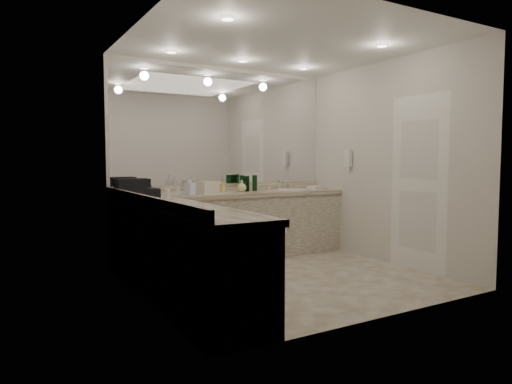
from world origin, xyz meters
TOP-DOWN VIEW (x-y plane):
  - floor at (0.00, 0.00)m, footprint 3.20×3.20m
  - ceiling at (0.00, 0.00)m, footprint 3.20×3.20m
  - wall_back at (0.00, 1.50)m, footprint 3.20×0.02m
  - wall_left at (-1.60, 0.00)m, footprint 0.02×3.00m
  - wall_right at (1.60, 0.00)m, footprint 0.02×3.00m
  - vanity_back_base at (0.00, 1.20)m, footprint 3.20×0.60m
  - vanity_back_top at (0.00, 1.19)m, footprint 3.20×0.64m
  - vanity_left_base at (-1.30, -0.30)m, footprint 0.60×2.40m
  - vanity_left_top at (-1.29, -0.30)m, footprint 0.64×2.42m
  - backsplash_back at (0.00, 1.48)m, footprint 3.20×0.04m
  - backsplash_left at (-1.58, 0.00)m, footprint 0.04×3.00m
  - mirror_back at (0.00, 1.49)m, footprint 3.12×0.01m
  - mirror_left at (-1.59, 0.00)m, footprint 0.01×2.92m
  - sink at (0.95, 1.20)m, footprint 0.44×0.44m
  - faucet at (0.95, 1.41)m, footprint 0.24×0.16m
  - wall_phone at (1.56, 0.70)m, footprint 0.06×0.10m
  - door at (1.59, -0.50)m, footprint 0.02×0.82m
  - black_toiletry_bag at (-1.37, 1.19)m, footprint 0.38×0.24m
  - black_bag_spill at (-1.30, 0.63)m, footprint 0.10×0.23m
  - cream_cosmetic_case at (-0.38, 1.21)m, footprint 0.29×0.23m
  - hand_towel at (1.41, 1.23)m, footprint 0.29×0.23m
  - lotion_left at (-1.30, 0.16)m, footprint 0.06×0.06m
  - soap_bottle_a at (-0.63, 1.23)m, footprint 0.08×0.08m
  - soap_bottle_b at (-0.67, 1.11)m, footprint 0.13×0.13m
  - soap_bottle_c at (0.10, 1.18)m, footprint 0.13×0.13m
  - green_bottle_0 at (0.34, 1.23)m, footprint 0.06×0.06m
  - green_bottle_1 at (0.22, 1.29)m, footprint 0.07×0.07m
  - green_bottle_2 at (0.20, 1.21)m, footprint 0.06×0.06m
  - green_bottle_3 at (0.27, 1.33)m, footprint 0.07×0.07m
  - green_bottle_4 at (0.20, 1.36)m, footprint 0.07×0.07m
  - amenity_bottle_0 at (-1.23, 1.16)m, footprint 0.06×0.06m
  - amenity_bottle_1 at (-1.14, 1.24)m, footprint 0.05×0.05m
  - amenity_bottle_2 at (-0.78, 1.25)m, footprint 0.06×0.06m
  - amenity_bottle_3 at (-0.11, 1.31)m, footprint 0.05×0.05m
  - amenity_bottle_4 at (-0.26, 1.34)m, footprint 0.06×0.06m
  - amenity_bottle_5 at (0.13, 1.25)m, footprint 0.04×0.04m
  - amenity_bottle_6 at (0.60, 1.30)m, footprint 0.05×0.05m
  - amenity_bottle_7 at (-0.10, 1.33)m, footprint 0.04×0.04m

SIDE VIEW (x-z plane):
  - floor at x=0.00m, z-range 0.00..0.00m
  - vanity_back_base at x=0.00m, z-range 0.00..0.84m
  - vanity_left_base at x=-1.30m, z-range 0.00..0.84m
  - vanity_back_top at x=0.00m, z-range 0.84..0.90m
  - vanity_left_top at x=-1.29m, z-range 0.84..0.90m
  - sink at x=0.95m, z-range 0.88..0.91m
  - hand_towel at x=1.41m, z-range 0.90..0.94m
  - amenity_bottle_7 at x=-0.10m, z-range 0.90..0.96m
  - amenity_bottle_5 at x=0.13m, z-range 0.90..0.97m
  - amenity_bottle_4 at x=-0.26m, z-range 0.90..0.98m
  - amenity_bottle_6 at x=0.60m, z-range 0.90..0.98m
  - amenity_bottle_3 at x=-0.11m, z-range 0.90..0.99m
  - amenity_bottle_2 at x=-0.78m, z-range 0.90..1.00m
  - backsplash_back at x=0.00m, z-range 0.90..1.00m
  - backsplash_left at x=-1.58m, z-range 0.90..1.00m
  - amenity_bottle_1 at x=-1.14m, z-range 0.90..1.02m
  - black_bag_spill at x=-1.30m, z-range 0.90..1.03m
  - lotion_left at x=-1.30m, z-range 0.90..1.04m
  - faucet at x=0.95m, z-range 0.90..1.04m
  - amenity_bottle_0 at x=-1.23m, z-range 0.90..1.04m
  - cream_cosmetic_case at x=-0.38m, z-range 0.90..1.05m
  - soap_bottle_c at x=0.10m, z-range 0.90..1.06m
  - soap_bottle_a at x=-0.63m, z-range 0.90..1.09m
  - green_bottle_3 at x=0.27m, z-range 0.90..1.09m
  - green_bottle_1 at x=0.22m, z-range 0.90..1.11m
  - green_bottle_2 at x=0.20m, z-range 0.90..1.11m
  - black_toiletry_bag at x=-1.37m, z-range 0.90..1.11m
  - green_bottle_4 at x=0.20m, z-range 0.90..1.12m
  - green_bottle_0 at x=0.34m, z-range 0.90..1.12m
  - soap_bottle_b at x=-0.67m, z-range 0.90..1.12m
  - door at x=1.59m, z-range 0.00..2.10m
  - wall_back at x=0.00m, z-range 0.00..2.60m
  - wall_left at x=-1.60m, z-range 0.00..2.60m
  - wall_right at x=1.60m, z-range 0.00..2.60m
  - wall_phone at x=1.56m, z-range 1.23..1.47m
  - mirror_back at x=0.00m, z-range 1.00..2.55m
  - mirror_left at x=-1.59m, z-range 1.00..2.55m
  - ceiling at x=0.00m, z-range 2.60..2.60m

